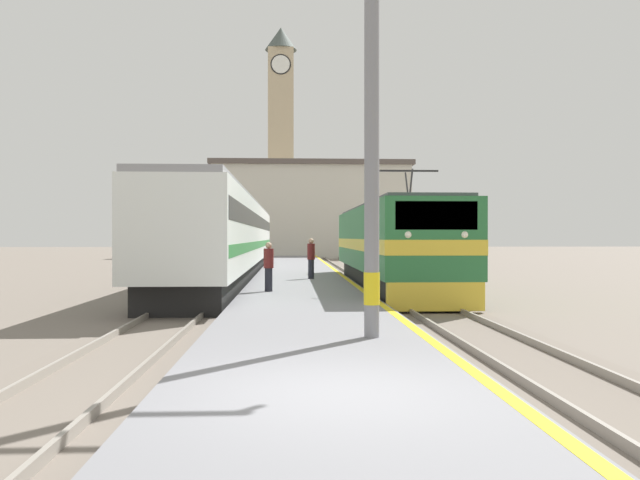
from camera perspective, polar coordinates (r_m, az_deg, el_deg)
The scene contains 11 objects.
ground_plane at distance 37.48m, azimuth -2.01°, elevation -3.03°, with size 200.00×200.00×0.00m, color #70665B.
platform at distance 32.48m, azimuth -1.89°, elevation -3.26°, with size 4.33×140.00×0.32m.
rail_track_near at distance 32.74m, azimuth 4.41°, elevation -3.46°, with size 2.83×140.00×0.16m.
rail_track_far at distance 32.62m, azimuth -8.14°, elevation -3.48°, with size 2.83×140.00×0.16m.
locomotive_train at distance 25.55m, azimuth 6.43°, elevation -0.56°, with size 2.92×16.26×4.47m.
passenger_train at distance 32.72m, azimuth -8.11°, elevation 0.27°, with size 2.92×33.20×4.02m.
catenary_mast at distance 11.79m, azimuth 5.18°, elevation 12.35°, with size 2.88×0.30×8.68m.
person_on_platform at distance 21.22m, azimuth -4.72°, elevation -2.35°, with size 0.34×0.34×1.67m.
second_waiting_passenger at distance 27.58m, azimuth -0.82°, elevation -1.60°, with size 0.34×0.34×1.79m.
clock_tower at distance 78.26m, azimuth -3.59°, elevation 9.52°, with size 3.89×3.89×28.08m.
station_building at distance 64.55m, azimuth -0.82°, elevation 2.77°, with size 20.49×6.65×9.88m.
Camera 1 is at (-0.50, -7.41, 2.17)m, focal length 35.00 mm.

